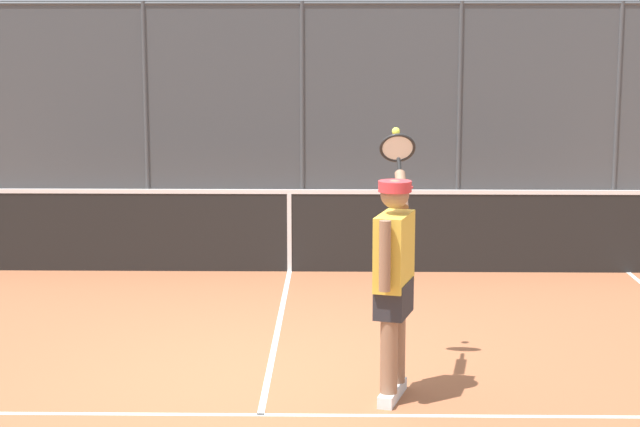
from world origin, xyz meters
name	(u,v)px	position (x,y,z in m)	size (l,w,h in m)	color
ground_plane	(268,377)	(0.00, 0.00, 0.00)	(60.00, 60.00, 0.00)	#A8603D
fence_backdrop	(304,109)	(0.00, -9.03, 1.52)	(17.74, 1.37, 3.22)	#474C51
tennis_net	(289,229)	(0.00, -3.82, 0.49)	(10.13, 0.09, 1.07)	#2D2D2D
tennis_player	(394,272)	(-0.97, 0.46, 0.98)	(0.38, 1.41, 1.96)	silver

